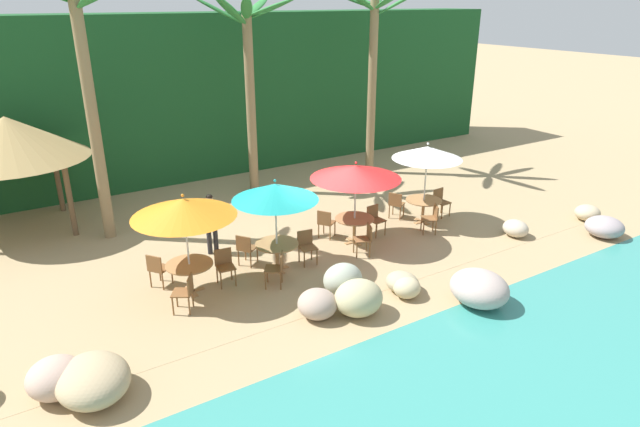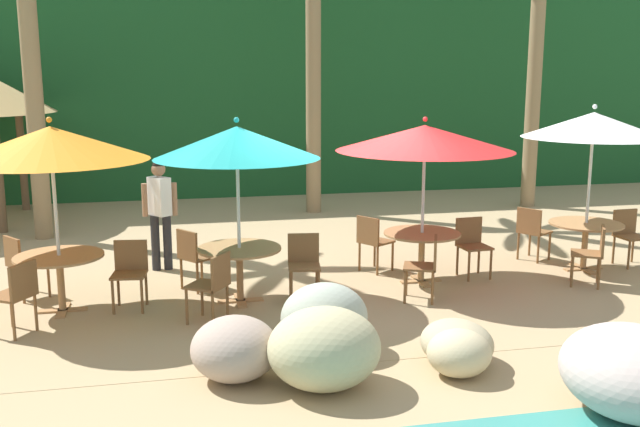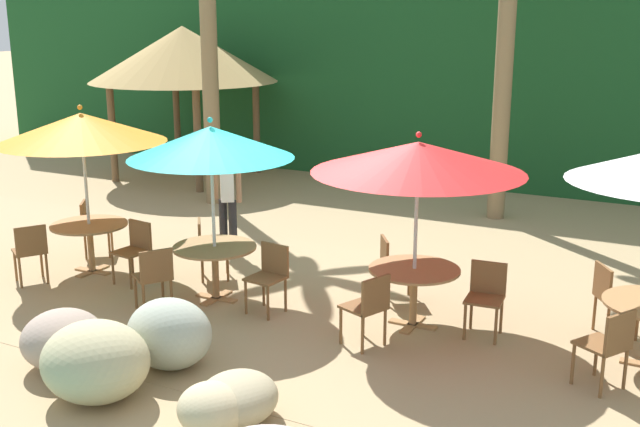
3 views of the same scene
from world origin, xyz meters
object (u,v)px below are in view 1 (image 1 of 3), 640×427
at_px(dining_table_red, 355,222).
at_px(palm_tree_third, 373,47).
at_px(umbrella_red, 356,172).
at_px(dining_table_white, 424,203).
at_px(umbrella_teal, 275,192).
at_px(palm_tree_second, 249,61).
at_px(chair_red_seaward, 375,218).
at_px(chair_orange_left, 186,291).
at_px(umbrella_orange, 184,208).
at_px(chair_white_left, 432,217).
at_px(chair_white_seaward, 440,200).
at_px(chair_white_inland, 396,203).
at_px(chair_teal_left, 277,267).
at_px(chair_orange_seaward, 225,264).
at_px(chair_red_left, 365,237).
at_px(chair_teal_inland, 246,248).
at_px(waiter_in_white, 211,219).
at_px(chair_red_inland, 326,222).
at_px(dining_table_teal, 277,248).
at_px(chair_teal_seaward, 307,244).
at_px(chair_orange_inland, 158,268).
at_px(dining_table_orange, 190,269).
at_px(palapa_hut, 8,139).
at_px(palm_tree_nearest, 86,79).

relative_size(dining_table_red, palm_tree_third, 0.16).
distance_m(umbrella_red, dining_table_white, 3.05).
xyz_separation_m(umbrella_teal, dining_table_white, (5.32, 0.45, -1.50)).
relative_size(umbrella_red, palm_tree_second, 0.38).
bearing_deg(chair_red_seaward, chair_orange_left, -168.86).
relative_size(umbrella_orange, chair_red_seaward, 2.83).
bearing_deg(chair_white_left, palm_tree_second, 114.00).
bearing_deg(chair_white_seaward, chair_white_inland, 158.78).
distance_m(chair_teal_left, dining_table_white, 5.84).
bearing_deg(chair_orange_seaward, dining_table_red, 4.14).
xyz_separation_m(umbrella_teal, palm_tree_second, (2.20, 5.89, 2.43)).
height_order(umbrella_orange, chair_teal_left, umbrella_orange).
xyz_separation_m(chair_red_seaward, chair_red_left, (-1.07, -0.98, 0.00)).
xyz_separation_m(chair_teal_inland, dining_table_white, (5.89, -0.18, 0.10)).
height_order(chair_teal_left, waiter_in_white, waiter_in_white).
height_order(chair_orange_seaward, waiter_in_white, waiter_in_white).
bearing_deg(waiter_in_white, chair_red_inland, -14.47).
relative_size(chair_orange_seaward, palm_tree_third, 0.13).
xyz_separation_m(dining_table_teal, chair_red_inland, (2.11, 1.01, -0.10)).
bearing_deg(dining_table_teal, dining_table_white, 4.87).
height_order(chair_white_left, waiter_in_white, waiter_in_white).
bearing_deg(chair_red_seaward, chair_teal_seaward, -168.55).
distance_m(chair_red_left, palm_tree_second, 7.53).
xyz_separation_m(umbrella_teal, dining_table_teal, (0.00, -0.00, -1.50)).
bearing_deg(dining_table_teal, chair_red_inland, 25.62).
height_order(chair_orange_seaward, chair_teal_seaward, same).
distance_m(chair_orange_inland, chair_teal_seaward, 3.75).
bearing_deg(chair_orange_seaward, chair_orange_left, -148.45).
bearing_deg(chair_orange_seaward, chair_red_seaward, 5.28).
distance_m(umbrella_red, chair_red_inland, 1.79).
bearing_deg(chair_red_inland, chair_orange_inland, -176.53).
relative_size(umbrella_orange, palm_tree_third, 0.36).
bearing_deg(dining_table_white, chair_orange_inland, 178.20).
bearing_deg(chair_red_seaward, dining_table_white, -1.72).
height_order(chair_orange_inland, chair_red_seaward, same).
bearing_deg(umbrella_teal, waiter_in_white, 119.19).
height_order(dining_table_orange, chair_orange_inland, chair_orange_inland).
bearing_deg(palm_tree_third, chair_white_seaward, -100.64).
height_order(dining_table_red, palapa_hut, palapa_hut).
height_order(chair_white_inland, palapa_hut, palapa_hut).
relative_size(chair_teal_seaward, chair_red_left, 1.00).
bearing_deg(chair_white_seaward, chair_red_inland, 174.20).
relative_size(chair_orange_seaward, waiter_in_white, 0.51).
xyz_separation_m(palm_tree_nearest, palapa_hut, (-1.98, 1.82, -1.72)).
bearing_deg(chair_red_seaward, chair_white_left, -29.43).
relative_size(dining_table_orange, palm_tree_third, 0.16).
bearing_deg(palapa_hut, chair_red_seaward, -33.81).
xyz_separation_m(chair_orange_inland, chair_teal_left, (2.43, -1.47, 0.00)).
bearing_deg(chair_white_left, dining_table_red, 163.77).
height_order(umbrella_teal, chair_white_seaward, umbrella_teal).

